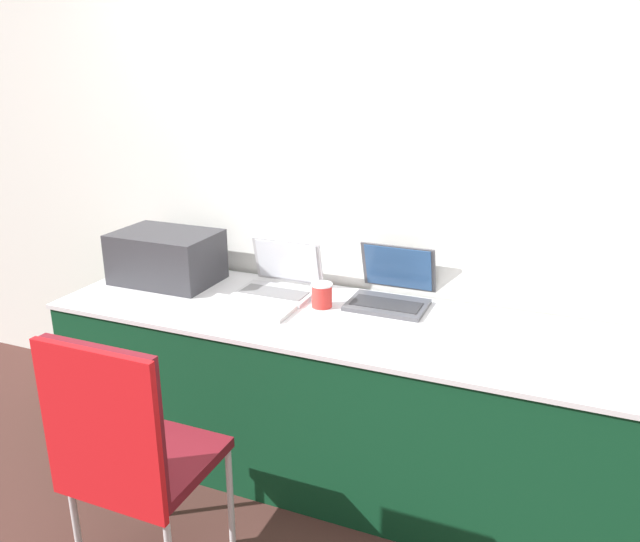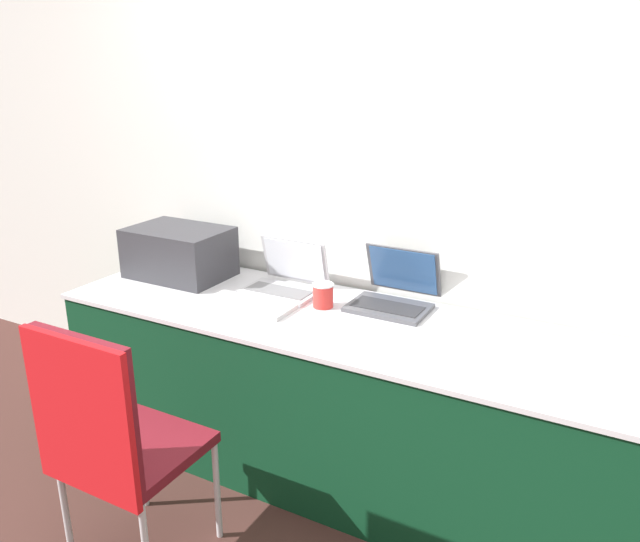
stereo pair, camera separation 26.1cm
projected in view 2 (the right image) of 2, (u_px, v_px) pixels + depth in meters
The scene contains 9 objects.
ground_plane at pixel (299, 515), 2.53m from camera, with size 14.00×14.00×0.00m, color #472823.
wall_back at pixel (383, 169), 2.75m from camera, with size 8.00×0.05×2.60m.
table at pixel (339, 397), 2.70m from camera, with size 2.50×0.72×0.74m.
printer at pixel (179, 251), 3.06m from camera, with size 0.48×0.33×0.24m.
laptop_left at pixel (286, 280), 2.89m from camera, with size 0.34×0.28×0.23m.
laptop_right at pixel (394, 294), 2.71m from camera, with size 0.34×0.33×0.24m.
external_keyboard at pixel (249, 305), 2.70m from camera, with size 0.40×0.17×0.02m.
coffee_cup at pixel (323, 295), 2.70m from camera, with size 0.09×0.09×0.11m.
chair at pixel (107, 431), 2.06m from camera, with size 0.44×0.44×0.96m.
Camera 2 is at (1.07, -1.78, 1.75)m, focal length 35.00 mm.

